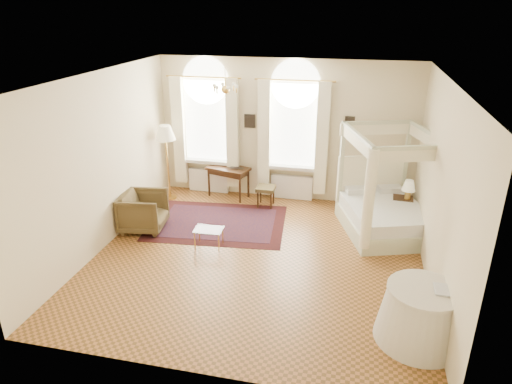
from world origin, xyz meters
TOP-DOWN VIEW (x-y plane):
  - ground at (0.00, 0.00)m, footprint 6.00×6.00m
  - room_walls at (0.00, 0.00)m, footprint 6.00×6.00m
  - window_left at (-1.90, 2.87)m, footprint 1.62×0.27m
  - window_right at (0.20, 2.87)m, footprint 1.62×0.27m
  - chandelier at (-0.90, 1.20)m, footprint 0.51×0.45m
  - wall_pictures at (0.09, 2.97)m, footprint 2.54×0.03m
  - canopy_bed at (2.33, 1.59)m, footprint 2.13×2.35m
  - nightstand at (2.70, 2.11)m, footprint 0.43×0.40m
  - nightstand_lamp at (2.78, 2.07)m, footprint 0.28×0.28m
  - writing_desk at (-1.33, 2.70)m, footprint 1.11×0.78m
  - laptop at (-1.10, 2.70)m, footprint 0.34×0.23m
  - stool at (-0.33, 2.35)m, footprint 0.42×0.42m
  - armchair at (-2.57, 0.61)m, footprint 1.00×0.98m
  - coffee_table at (-1.01, 0.20)m, footprint 0.57×0.41m
  - floor_lamp at (-2.70, 2.29)m, footprint 0.47×0.47m
  - oriental_rug at (-1.16, 1.22)m, footprint 3.06×2.34m
  - side_table at (2.70, -1.68)m, footprint 1.22×1.22m
  - book at (2.82, -1.67)m, footprint 0.23×0.30m

SIDE VIEW (x-z plane):
  - ground at x=0.00m, z-range 0.00..0.00m
  - oriental_rug at x=-1.16m, z-range 0.00..0.01m
  - nightstand at x=2.70m, z-range 0.00..0.59m
  - coffee_table at x=-1.01m, z-range 0.15..0.53m
  - stool at x=-0.33m, z-range 0.16..0.64m
  - armchair at x=-2.57m, z-range 0.00..0.81m
  - side_table at x=2.70m, z-range -0.01..0.83m
  - canopy_bed at x=2.33m, z-range -0.58..1.55m
  - writing_desk at x=-1.33m, z-range 0.27..1.02m
  - laptop at x=-1.10m, z-range 0.75..0.78m
  - book at x=2.82m, z-range 0.83..0.86m
  - nightstand_lamp at x=2.78m, z-range 0.65..1.07m
  - window_left at x=-1.90m, z-range -0.16..3.13m
  - window_right at x=0.20m, z-range -0.16..3.13m
  - floor_lamp at x=-2.70m, z-range 0.64..2.45m
  - wall_pictures at x=0.09m, z-range 1.70..2.09m
  - room_walls at x=0.00m, z-range -1.02..4.98m
  - chandelier at x=-0.90m, z-range 2.66..3.16m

